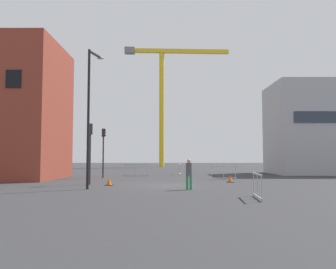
{
  "coord_description": "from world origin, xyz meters",
  "views": [
    {
      "loc": [
        -0.03,
        -21.78,
        1.78
      ],
      "look_at": [
        0.0,
        6.34,
        3.61
      ],
      "focal_mm": 36.75,
      "sensor_mm": 36.0,
      "label": 1
    }
  ],
  "objects": [
    {
      "name": "safety_barrier_front",
      "position": [
        -3.0,
        10.08,
        0.56
      ],
      "size": [
        2.32,
        0.39,
        1.08
      ],
      "color": "#9EA0A5",
      "rests_on": "ground"
    },
    {
      "name": "traffic_light_corner",
      "position": [
        -5.08,
        0.44,
        2.65
      ],
      "size": [
        0.38,
        0.27,
        3.94
      ],
      "color": "#2D2D30",
      "rests_on": "ground"
    },
    {
      "name": "construction_crane",
      "position": [
        -0.65,
        39.52,
        14.6
      ],
      "size": [
        18.95,
        1.79,
        21.53
      ],
      "color": "yellow",
      "rests_on": "ground"
    },
    {
      "name": "streetlamp_tall",
      "position": [
        -4.42,
        -2.58,
        4.55
      ],
      "size": [
        0.68,
        1.48,
        7.84
      ],
      "color": "black",
      "rests_on": "ground"
    },
    {
      "name": "traffic_cone_orange",
      "position": [
        4.35,
        2.5,
        0.22
      ],
      "size": [
        0.48,
        0.48,
        0.49
      ],
      "color": "black",
      "rests_on": "ground"
    },
    {
      "name": "safety_barrier_left_run",
      "position": [
        1.16,
        12.77,
        0.56
      ],
      "size": [
        0.4,
        2.38,
        1.08
      ],
      "color": "#B2B5BA",
      "rests_on": "ground"
    },
    {
      "name": "traffic_light_crosswalk",
      "position": [
        -5.59,
        7.76,
        2.81
      ],
      "size": [
        0.39,
        0.3,
        4.21
      ],
      "color": "#232326",
      "rests_on": "ground"
    },
    {
      "name": "safety_barrier_right_run",
      "position": [
        3.77,
        -7.09,
        0.56
      ],
      "size": [
        0.25,
        2.14,
        1.08
      ],
      "color": "#9EA0A5",
      "rests_on": "ground"
    },
    {
      "name": "traffic_cone_on_verge",
      "position": [
        -3.72,
        -0.14,
        0.22
      ],
      "size": [
        0.48,
        0.48,
        0.48
      ],
      "color": "black",
      "rests_on": "ground"
    },
    {
      "name": "pedestrian_walking",
      "position": [
        1.11,
        -3.0,
        0.97
      ],
      "size": [
        0.34,
        0.34,
        1.67
      ],
      "color": "#2D844C",
      "rests_on": "ground"
    },
    {
      "name": "ground",
      "position": [
        0.0,
        0.0,
        0.0
      ],
      "size": [
        160.0,
        160.0,
        0.0
      ],
      "primitive_type": "plane",
      "color": "#333335"
    },
    {
      "name": "safety_barrier_rear",
      "position": [
        4.38,
        5.59,
        0.56
      ],
      "size": [
        2.1,
        0.13,
        1.08
      ],
      "color": "#B2B5BA",
      "rests_on": "ground"
    },
    {
      "name": "office_block",
      "position": [
        17.4,
        14.3,
        4.72
      ],
      "size": [
        12.95,
        7.19,
        9.45
      ],
      "color": "#A8AAB2",
      "rests_on": "ground"
    }
  ]
}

